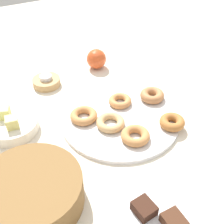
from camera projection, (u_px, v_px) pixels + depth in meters
ground_plane at (120, 119)px, 1.01m from camera, size 2.40×2.40×0.00m
donut_plate at (120, 118)px, 1.00m from camera, size 0.39×0.39×0.01m
donut_0 at (172, 122)px, 0.96m from camera, size 0.11×0.11×0.03m
donut_1 at (135, 136)px, 0.91m from camera, size 0.11×0.11×0.03m
donut_2 at (152, 95)px, 1.06m from camera, size 0.12×0.12×0.03m
donut_3 at (111, 123)px, 0.96m from camera, size 0.13×0.13×0.02m
donut_4 at (120, 101)px, 1.04m from camera, size 0.09×0.09×0.02m
donut_5 at (84, 116)px, 0.98m from camera, size 0.13×0.13×0.03m
cake_plate at (159, 218)px, 0.72m from camera, size 0.22×0.22×0.02m
brownie_near at (174, 221)px, 0.69m from camera, size 0.05×0.05×0.03m
brownie_far at (144, 208)px, 0.72m from camera, size 0.06×0.05×0.03m
candle_holder at (46, 82)px, 1.15m from camera, size 0.10×0.10×0.03m
tealight at (46, 77)px, 1.14m from camera, size 0.05×0.05×0.01m
basket at (32, 192)px, 0.74m from camera, size 0.27×0.27×0.08m
fruit_bowl at (12, 125)px, 0.96m from camera, size 0.16×0.16×0.04m
melon_chunk_left at (12, 122)px, 0.91m from camera, size 0.04×0.04×0.04m
melon_chunk_right at (4, 113)px, 0.95m from camera, size 0.05×0.05×0.04m
apple at (96, 59)px, 1.23m from camera, size 0.08×0.08×0.08m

